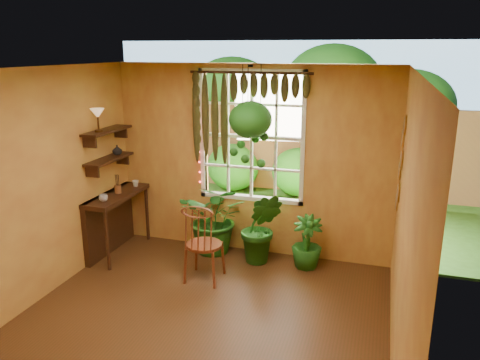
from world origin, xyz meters
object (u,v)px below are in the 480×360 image
(potted_plant_left, at_px, (216,217))
(potted_plant_mid, at_px, (261,228))
(hanging_basket, at_px, (250,125))
(windsor_chair, at_px, (203,255))
(counter_ledge, at_px, (112,216))

(potted_plant_left, bearing_deg, potted_plant_mid, -10.88)
(potted_plant_left, distance_m, hanging_basket, 1.51)
(windsor_chair, xyz_separation_m, potted_plant_mid, (0.57, 0.73, 0.16))
(counter_ledge, xyz_separation_m, hanging_basket, (2.01, 0.27, 1.38))
(counter_ledge, relative_size, hanging_basket, 0.91)
(counter_ledge, distance_m, potted_plant_mid, 2.18)
(counter_ledge, relative_size, potted_plant_left, 1.12)
(counter_ledge, height_order, windsor_chair, windsor_chair)
(windsor_chair, xyz_separation_m, potted_plant_left, (-0.15, 0.87, 0.18))
(counter_ledge, bearing_deg, hanging_basket, 7.80)
(windsor_chair, relative_size, potted_plant_mid, 1.19)
(windsor_chair, xyz_separation_m, hanging_basket, (0.41, 0.71, 1.58))
(windsor_chair, height_order, potted_plant_mid, windsor_chair)
(windsor_chair, relative_size, hanging_basket, 0.92)
(counter_ledge, bearing_deg, potted_plant_mid, 7.67)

